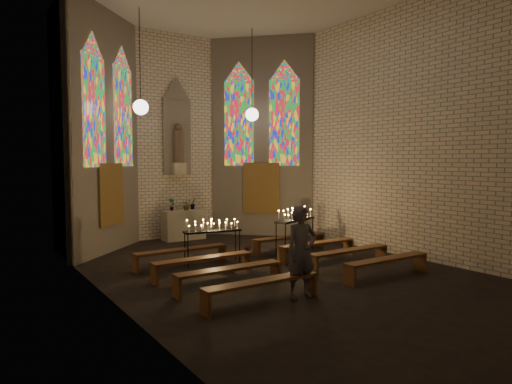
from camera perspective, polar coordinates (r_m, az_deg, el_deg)
floor at (r=11.14m, az=2.89°, el=-9.97°), size 12.00×12.00×0.00m
room at (r=13.70m, az=-5.55°, el=8.28°), size 8.22×12.43×7.00m
altar at (r=15.68m, az=-9.05°, el=-4.07°), size 1.40×0.60×1.00m
flower_vase_left at (r=15.51m, az=-10.52°, el=-1.52°), size 0.23×0.16×0.43m
flower_vase_center at (r=15.56m, az=-8.65°, el=-1.61°), size 0.41×0.39×0.36m
flower_vase_right at (r=15.83m, az=-7.88°, el=-1.43°), size 0.27×0.24×0.40m
aisle_flower_pot at (r=12.32m, az=-1.14°, el=-7.69°), size 0.26×0.26×0.38m
votive_stand_left at (r=11.85m, az=-5.46°, el=-4.49°), size 1.53×0.57×1.10m
votive_stand_right at (r=13.35m, az=4.92°, el=-3.10°), size 1.69×0.95×1.21m
pew_left_0 at (r=11.72m, az=-9.31°, el=-7.42°), size 2.42×0.35×0.47m
pew_right_0 at (r=13.48m, az=4.27°, el=-5.88°), size 2.42×0.35×0.47m
pew_left_1 at (r=10.66m, az=-6.62°, el=-8.54°), size 2.42×0.35×0.47m
pew_right_1 at (r=12.57m, az=7.64°, el=-6.62°), size 2.42×0.35×0.47m
pew_left_2 at (r=9.63m, az=-3.34°, el=-9.88°), size 2.42×0.35×0.47m
pew_right_2 at (r=11.71m, az=11.55°, el=-7.46°), size 2.42×0.35×0.47m
pew_left_3 at (r=8.65m, az=0.75°, el=-11.49°), size 2.42×0.35×0.47m
pew_right_3 at (r=10.92m, az=16.06°, el=-8.37°), size 2.42×0.35×0.47m
visitor at (r=9.01m, az=5.70°, el=-7.44°), size 0.71×0.51×1.81m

